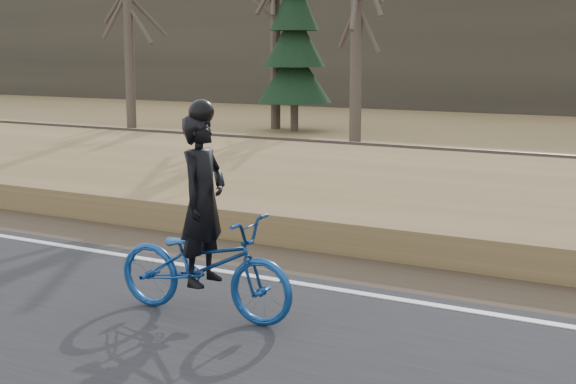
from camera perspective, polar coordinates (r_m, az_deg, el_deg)
The scene contains 12 objects.
ground at distance 10.93m, azimuth -11.88°, elevation -5.06°, with size 120.00×120.00×0.00m, color olive.
edge_line at distance 11.06m, azimuth -11.21°, elevation -4.51°, with size 120.00×0.12×0.01m, color silver.
shoulder at distance 11.82m, azimuth -8.06°, elevation -3.69°, with size 120.00×1.60×0.04m, color #473A2B.
embankment at distance 14.23m, azimuth -0.76°, elevation -0.43°, with size 120.00×5.00×0.44m, color olive.
ballast at distance 17.57m, azimuth 5.46°, elevation 1.56°, with size 120.00×3.00×0.45m, color slate.
railroad at distance 17.53m, azimuth 5.48°, elevation 2.54°, with size 120.00×2.40×0.29m.
treeline_backdrop at distance 38.55m, azimuth 19.11°, elevation 9.80°, with size 120.00×4.00×6.00m, color #383328.
cyclist at distance 8.38m, azimuth -6.00°, elevation -4.07°, with size 2.10×0.81×2.26m.
bare_tree_far_left at distance 29.94m, azimuth -11.29°, elevation 11.70°, with size 0.36×0.36×7.53m, color #50453A.
bare_tree_left at distance 29.00m, azimuth -0.91°, elevation 12.23°, with size 0.36×0.36×7.81m, color #50453A.
bare_tree_near_left at distance 24.32m, azimuth 4.92°, elevation 12.63°, with size 0.36×0.36×7.83m, color #50453A.
conifer at distance 28.09m, azimuth 0.46°, elevation 10.75°, with size 2.60×2.60×6.65m.
Camera 1 is at (7.01, -7.91, 2.81)m, focal length 50.00 mm.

